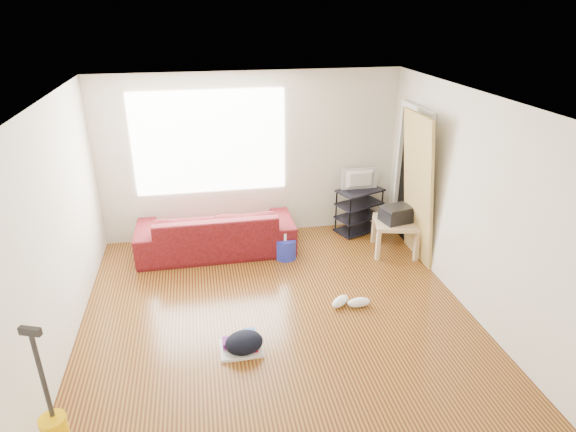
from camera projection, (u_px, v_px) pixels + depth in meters
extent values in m
cube|color=#411C0D|center=(281.00, 326.00, 5.47)|extent=(4.50, 5.00, 0.01)
cube|color=white|center=(279.00, 105.00, 4.45)|extent=(4.50, 5.00, 0.01)
cube|color=beige|center=(251.00, 157.00, 7.21)|extent=(4.50, 0.01, 2.50)
cube|color=beige|center=(357.00, 412.00, 2.72)|extent=(4.50, 0.01, 2.50)
cube|color=beige|center=(48.00, 245.00, 4.58)|extent=(0.01, 5.00, 2.50)
cube|color=beige|center=(479.00, 210.00, 5.35)|extent=(0.01, 5.00, 2.50)
cube|color=white|center=(210.00, 143.00, 6.98)|extent=(2.20, 0.01, 1.50)
cube|color=white|center=(424.00, 192.00, 6.56)|extent=(0.06, 0.08, 2.00)
cube|color=white|center=(398.00, 171.00, 7.37)|extent=(0.06, 0.08, 2.00)
cube|color=white|center=(418.00, 109.00, 6.55)|extent=(0.06, 0.98, 0.08)
cube|color=black|center=(412.00, 181.00, 6.97)|extent=(0.01, 0.86, 1.98)
imported|color=#3D0806|center=(217.00, 251.00, 7.12)|extent=(2.25, 0.88, 0.66)
cube|color=black|center=(358.00, 229.00, 7.73)|extent=(0.80, 0.63, 0.03)
cube|color=black|center=(358.00, 216.00, 7.64)|extent=(0.80, 0.63, 0.03)
cube|color=black|center=(359.00, 204.00, 7.55)|extent=(0.80, 0.63, 0.03)
cube|color=black|center=(360.00, 191.00, 7.46)|extent=(0.80, 0.63, 0.03)
cylinder|color=black|center=(350.00, 219.00, 7.31)|extent=(0.02, 0.02, 0.71)
cylinder|color=black|center=(336.00, 211.00, 7.58)|extent=(0.02, 0.02, 0.71)
cylinder|color=black|center=(381.00, 210.00, 7.63)|extent=(0.02, 0.02, 0.71)
cylinder|color=black|center=(367.00, 203.00, 7.89)|extent=(0.02, 0.02, 0.71)
imported|color=black|center=(361.00, 180.00, 7.39)|extent=(0.57, 0.08, 0.33)
cube|color=tan|center=(396.00, 223.00, 6.93)|extent=(0.72, 0.72, 0.05)
cube|color=tan|center=(378.00, 246.00, 6.80)|extent=(0.05, 0.05, 0.43)
cube|color=tan|center=(374.00, 229.00, 7.29)|extent=(0.05, 0.05, 0.43)
cube|color=tan|center=(417.00, 247.00, 6.77)|extent=(0.05, 0.05, 0.43)
cube|color=tan|center=(410.00, 230.00, 7.26)|extent=(0.05, 0.05, 0.43)
cube|color=black|center=(397.00, 215.00, 6.88)|extent=(0.49, 0.41, 0.18)
cube|color=black|center=(397.00, 208.00, 6.84)|extent=(0.44, 0.36, 0.04)
cylinder|color=#232FBC|center=(286.00, 258.00, 6.93)|extent=(0.36, 0.36, 0.30)
cylinder|color=white|center=(285.00, 245.00, 6.85)|extent=(0.12, 0.12, 0.11)
cube|color=silver|center=(241.00, 348.00, 5.09)|extent=(0.45, 0.36, 0.04)
cube|color=#B10924|center=(250.00, 347.00, 5.02)|extent=(0.16, 0.11, 0.09)
cube|color=#66157D|center=(232.00, 342.00, 5.09)|extent=(0.20, 0.15, 0.07)
cube|color=blue|center=(250.00, 336.00, 5.16)|extent=(0.13, 0.11, 0.12)
ellipsoid|color=black|center=(244.00, 351.00, 5.07)|extent=(0.44, 0.38, 0.22)
ellipsoid|color=white|center=(340.00, 301.00, 5.81)|extent=(0.30, 0.27, 0.12)
ellipsoid|color=white|center=(359.00, 302.00, 5.79)|extent=(0.29, 0.14, 0.12)
cylinder|color=black|center=(42.00, 377.00, 3.46)|extent=(0.04, 0.04, 0.75)
cube|color=black|center=(30.00, 331.00, 3.30)|extent=(0.16, 0.09, 0.06)
cube|color=tan|center=(410.00, 256.00, 6.97)|extent=(0.26, 0.83, 2.08)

